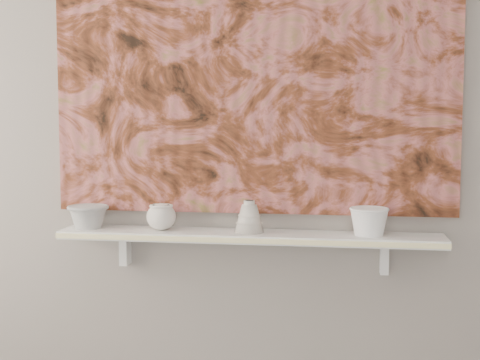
% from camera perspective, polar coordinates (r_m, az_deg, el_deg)
% --- Properties ---
extents(wall_back, '(3.60, 0.00, 3.60)m').
position_cam_1_polar(wall_back, '(2.50, 1.04, 5.43)').
color(wall_back, gray).
rests_on(wall_back, floor).
extents(shelf, '(1.40, 0.18, 0.03)m').
position_cam_1_polar(shelf, '(2.44, 0.72, -4.83)').
color(shelf, white).
rests_on(shelf, wall_back).
extents(shelf_stripe, '(1.40, 0.01, 0.02)m').
position_cam_1_polar(shelf_stripe, '(2.35, 0.39, -5.22)').
color(shelf_stripe, '#FAEFA7').
rests_on(shelf_stripe, shelf).
extents(bracket_left, '(0.03, 0.06, 0.12)m').
position_cam_1_polar(bracket_left, '(2.63, -9.77, -5.85)').
color(bracket_left, white).
rests_on(bracket_left, wall_back).
extents(bracket_right, '(0.03, 0.06, 0.12)m').
position_cam_1_polar(bracket_right, '(2.50, 12.20, -6.46)').
color(bracket_right, white).
rests_on(bracket_right, wall_back).
extents(painting, '(1.50, 0.02, 1.10)m').
position_cam_1_polar(painting, '(2.49, 1.00, 9.81)').
color(painting, brown).
rests_on(painting, wall_back).
extents(house_motif, '(0.09, 0.00, 0.08)m').
position_cam_1_polar(house_motif, '(2.45, 11.43, 2.58)').
color(house_motif, black).
rests_on(house_motif, painting).
extents(bowl_grey, '(0.16, 0.16, 0.09)m').
position_cam_1_polar(bowl_grey, '(2.59, -12.83, -3.04)').
color(bowl_grey, gray).
rests_on(bowl_grey, shelf).
extents(cup_cream, '(0.11, 0.11, 0.10)m').
position_cam_1_polar(cup_cream, '(2.50, -6.74, -3.13)').
color(cup_cream, white).
rests_on(cup_cream, shelf).
extents(bell_vessel, '(0.13, 0.13, 0.12)m').
position_cam_1_polar(bell_vessel, '(2.43, 0.79, -3.12)').
color(bell_vessel, beige).
rests_on(bell_vessel, shelf).
extents(bowl_white, '(0.17, 0.17, 0.10)m').
position_cam_1_polar(bowl_white, '(2.41, 10.96, -3.48)').
color(bowl_white, white).
rests_on(bowl_white, shelf).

